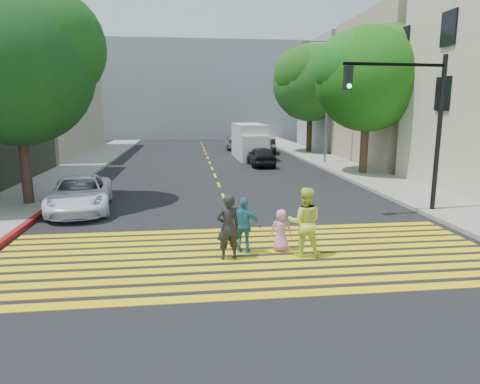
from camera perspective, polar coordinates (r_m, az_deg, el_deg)
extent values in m
plane|color=black|center=(10.37, 2.04, -10.86)|extent=(120.00, 120.00, 0.00)
cube|color=gray|center=(32.48, -19.35, 3.83)|extent=(3.00, 40.00, 0.15)
cube|color=gray|center=(26.73, 15.16, 2.61)|extent=(3.00, 60.00, 0.15)
cube|color=maroon|center=(16.83, -25.41, -2.99)|extent=(0.20, 8.00, 0.16)
cube|color=yellow|center=(9.28, 3.23, -13.58)|extent=(13.40, 0.35, 0.01)
cube|color=yellow|center=(9.77, 2.65, -12.24)|extent=(13.40, 0.35, 0.01)
cube|color=yellow|center=(10.27, 2.13, -11.03)|extent=(13.40, 0.35, 0.01)
cube|color=yellow|center=(10.78, 1.67, -9.94)|extent=(13.40, 0.35, 0.01)
cube|color=yellow|center=(11.29, 1.24, -8.94)|extent=(13.40, 0.35, 0.01)
cube|color=yellow|center=(11.80, 0.86, -8.03)|extent=(13.40, 0.35, 0.01)
cube|color=yellow|center=(12.32, 0.51, -7.19)|extent=(13.40, 0.35, 0.01)
cube|color=yellow|center=(12.84, 0.19, -6.42)|extent=(13.40, 0.35, 0.01)
cube|color=yellow|center=(13.36, -0.10, -5.71)|extent=(13.40, 0.35, 0.01)
cube|color=yellow|center=(13.88, -0.38, -5.05)|extent=(13.40, 0.35, 0.01)
cube|color=yellow|center=(16.04, -1.30, -2.82)|extent=(0.12, 1.40, 0.01)
cube|color=yellow|center=(18.95, -2.20, -0.63)|extent=(0.12, 1.40, 0.01)
cube|color=yellow|center=(21.89, -2.85, 0.97)|extent=(0.12, 1.40, 0.01)
cube|color=yellow|center=(24.84, -3.36, 2.19)|extent=(0.12, 1.40, 0.01)
cube|color=yellow|center=(27.80, -3.75, 3.15)|extent=(0.12, 1.40, 0.01)
cube|color=yellow|center=(30.77, -4.07, 3.93)|extent=(0.12, 1.40, 0.01)
cube|color=yellow|center=(33.75, -4.33, 4.57)|extent=(0.12, 1.40, 0.01)
cube|color=yellow|center=(36.72, -4.56, 5.11)|extent=(0.12, 1.40, 0.01)
cube|color=yellow|center=(39.71, -4.74, 5.56)|extent=(0.12, 1.40, 0.01)
cube|color=yellow|center=(42.69, -4.91, 5.95)|extent=(0.12, 1.40, 0.01)
cube|color=yellow|center=(45.68, -5.05, 6.29)|extent=(0.12, 1.40, 0.01)
cube|color=yellow|center=(48.67, -5.17, 6.59)|extent=(0.12, 1.40, 0.01)
cube|color=tan|center=(40.20, -28.68, 11.46)|extent=(12.00, 16.00, 10.00)
cube|color=tan|center=(32.95, 23.72, 12.22)|extent=(10.00, 10.00, 10.00)
cube|color=gray|center=(42.82, 16.13, 12.27)|extent=(10.00, 10.00, 10.00)
cube|color=gray|center=(57.55, -5.58, 13.27)|extent=(30.00, 8.00, 12.00)
cylinder|color=#432820|center=(18.86, -26.65, 2.75)|extent=(0.43, 0.43, 3.01)
sphere|color=black|center=(18.77, -27.70, 14.35)|extent=(6.27, 6.27, 5.79)
sphere|color=#1B4C15|center=(18.85, -24.18, 17.29)|extent=(4.70, 4.70, 4.34)
cylinder|color=#312215|center=(25.92, 16.19, 5.59)|extent=(0.51, 0.51, 3.10)
sphere|color=#1D480C|center=(25.86, 16.67, 14.18)|extent=(6.49, 6.49, 5.84)
sphere|color=#204313|center=(26.57, 19.09, 15.85)|extent=(4.87, 4.87, 4.38)
sphere|color=#10510A|center=(25.43, 14.60, 15.67)|extent=(4.54, 4.54, 4.09)
cylinder|color=#371D14|center=(37.50, 9.21, 7.68)|extent=(0.59, 0.59, 3.35)
sphere|color=#0F3D07|center=(37.49, 9.41, 14.14)|extent=(8.06, 8.06, 6.37)
sphere|color=#115818|center=(38.54, 10.80, 15.43)|extent=(6.05, 6.05, 4.78)
sphere|color=#1B611B|center=(36.73, 8.16, 15.23)|extent=(5.64, 5.64, 4.46)
imported|color=#252429|center=(11.06, -1.60, -4.70)|extent=(0.70, 0.53, 1.72)
imported|color=#E1F453|center=(11.41, 8.62, -3.99)|extent=(1.03, 0.87, 1.85)
imported|color=#E686C8|center=(11.79, 5.50, -5.12)|extent=(0.65, 0.51, 1.18)
imported|color=teal|center=(11.53, 0.57, -4.50)|extent=(0.98, 0.67, 1.54)
imported|color=white|center=(17.41, -20.52, -0.23)|extent=(2.77, 4.96, 1.31)
imported|color=black|center=(28.95, 2.84, 4.80)|extent=(1.58, 3.91, 1.33)
imported|color=gray|center=(40.92, -0.48, 6.77)|extent=(2.38, 5.09, 1.44)
imported|color=black|center=(36.97, 3.71, 6.12)|extent=(1.93, 3.96, 1.25)
cube|color=silver|center=(33.39, 1.26, 6.80)|extent=(2.24, 5.34, 2.65)
cube|color=white|center=(31.14, 1.97, 5.79)|extent=(2.04, 1.32, 1.90)
cylinder|color=#262626|center=(31.48, 0.30, 4.79)|extent=(0.28, 0.75, 0.74)
cylinder|color=black|center=(31.77, 3.33, 4.83)|extent=(0.28, 0.75, 0.74)
cylinder|color=black|center=(35.23, -0.63, 5.48)|extent=(0.28, 0.75, 0.74)
cylinder|color=black|center=(35.49, 2.09, 5.51)|extent=(0.28, 0.75, 0.74)
cylinder|color=black|center=(17.26, 24.95, 6.76)|extent=(0.18, 0.18, 5.73)
cylinder|color=black|center=(16.25, 20.01, 15.70)|extent=(3.82, 0.37, 0.11)
cube|color=black|center=(15.43, 14.20, 14.51)|extent=(0.26, 0.26, 0.80)
sphere|color=#0EE746|center=(15.29, 14.37, 13.53)|extent=(0.16, 0.16, 0.15)
cylinder|color=gray|center=(30.27, 11.52, 11.57)|extent=(0.16, 0.16, 8.39)
cylinder|color=gray|center=(30.41, 10.20, 19.20)|extent=(1.68, 0.29, 0.11)
cube|color=slate|center=(30.27, 8.73, 19.19)|extent=(0.49, 0.25, 0.14)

